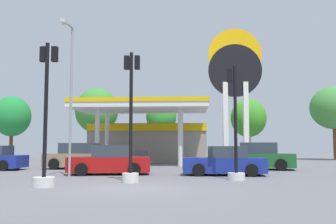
# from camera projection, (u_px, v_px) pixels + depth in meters

# --- Properties ---
(ground_plane) EXTENTS (90.00, 90.00, 0.00)m
(ground_plane) POSITION_uv_depth(u_px,v_px,m) (127.00, 189.00, 12.92)
(ground_plane) COLOR slate
(ground_plane) RESTS_ON ground
(gas_station) EXTENTS (10.07, 13.19, 4.74)m
(gas_station) POSITION_uv_depth(u_px,v_px,m) (149.00, 139.00, 34.01)
(gas_station) COLOR gray
(gas_station) RESTS_ON ground
(station_pole_sign) EXTENTS (4.40, 0.56, 11.13)m
(station_pole_sign) POSITION_uv_depth(u_px,v_px,m) (235.00, 78.00, 31.11)
(station_pole_sign) COLOR white
(station_pole_sign) RESTS_ON ground
(car_1) EXTENTS (4.67, 2.42, 1.61)m
(car_1) POSITION_uv_depth(u_px,v_px,m) (82.00, 157.00, 23.58)
(car_1) COLOR black
(car_1) RESTS_ON ground
(car_3) EXTENTS (4.85, 2.71, 1.64)m
(car_3) POSITION_uv_depth(u_px,v_px,m) (256.00, 157.00, 23.09)
(car_3) COLOR black
(car_3) RESTS_ON ground
(car_4) EXTENTS (4.11, 2.01, 1.44)m
(car_4) POSITION_uv_depth(u_px,v_px,m) (225.00, 162.00, 18.75)
(car_4) COLOR black
(car_4) RESTS_ON ground
(car_5) EXTENTS (4.32, 2.33, 1.48)m
(car_5) POSITION_uv_depth(u_px,v_px,m) (110.00, 161.00, 19.23)
(car_5) COLOR black
(car_5) RESTS_ON ground
(traffic_signal_0) EXTENTS (0.67, 0.69, 5.30)m
(traffic_signal_0) POSITION_uv_depth(u_px,v_px,m) (131.00, 135.00, 15.29)
(traffic_signal_0) COLOR silver
(traffic_signal_0) RESTS_ON ground
(traffic_signal_1) EXTENTS (0.73, 0.73, 4.95)m
(traffic_signal_1) POSITION_uv_depth(u_px,v_px,m) (235.00, 146.00, 16.32)
(traffic_signal_1) COLOR silver
(traffic_signal_1) RESTS_ON ground
(traffic_signal_2) EXTENTS (0.78, 0.78, 5.27)m
(traffic_signal_2) POSITION_uv_depth(u_px,v_px,m) (45.00, 140.00, 13.71)
(traffic_signal_2) COLOR silver
(traffic_signal_2) RESTS_ON ground
(tree_0) EXTENTS (3.93, 3.93, 6.65)m
(tree_0) POSITION_uv_depth(u_px,v_px,m) (12.00, 116.00, 40.12)
(tree_0) COLOR brown
(tree_0) RESTS_ON ground
(tree_1) EXTENTS (4.64, 4.64, 7.60)m
(tree_1) POSITION_uv_depth(u_px,v_px,m) (97.00, 111.00, 40.97)
(tree_1) COLOR brown
(tree_1) RESTS_ON ground
(tree_2) EXTENTS (3.27, 3.27, 6.21)m
(tree_2) POSITION_uv_depth(u_px,v_px,m) (161.00, 117.00, 40.63)
(tree_2) COLOR brown
(tree_2) RESTS_ON ground
(tree_3) EXTENTS (3.74, 3.74, 6.32)m
(tree_3) POSITION_uv_depth(u_px,v_px,m) (248.00, 118.00, 39.80)
(tree_3) COLOR brown
(tree_3) RESTS_ON ground
(tree_4) EXTENTS (4.55, 4.55, 7.24)m
(tree_4) POSITION_uv_depth(u_px,v_px,m) (334.00, 108.00, 37.02)
(tree_4) COLOR brown
(tree_4) RESTS_ON ground
(corner_streetlamp) EXTENTS (0.24, 1.48, 7.28)m
(corner_streetlamp) POSITION_uv_depth(u_px,v_px,m) (70.00, 85.00, 18.02)
(corner_streetlamp) COLOR gray
(corner_streetlamp) RESTS_ON ground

